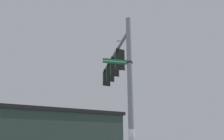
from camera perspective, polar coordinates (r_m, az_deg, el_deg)
The scene contains 9 objects.
signal_pole at distance 9.06m, azimuth 5.13°, elevation -7.22°, with size 0.25×0.25×7.78m, color gray.
mast_arm at distance 12.83m, azimuth 0.56°, elevation 4.17°, with size 0.16×0.16×6.14m, color gray.
traffic_light_nearest_pole at distance 11.51m, azimuth 1.86°, elevation 2.71°, with size 0.54×0.49×1.31m.
traffic_light_mid_inner at distance 12.65m, azimuth 0.44°, elevation 0.73°, with size 0.54×0.49×1.31m.
traffic_light_mid_outer at distance 13.81m, azimuth -0.75°, elevation -0.93°, with size 0.54×0.49×1.31m.
traffic_light_arm_end at distance 14.99m, azimuth -1.75°, elevation -2.33°, with size 0.54×0.49×1.31m.
street_name_sign at distance 9.38m, azimuth 2.71°, elevation 2.26°, with size 1.35×0.49×0.22m.
bird_flying at distance 16.78m, azimuth 1.77°, elevation 8.06°, with size 0.32×0.27×0.08m.
storefront_building at distance 20.03m, azimuth -15.93°, elevation -17.35°, with size 12.17×6.43×4.52m.
Camera 1 is at (-4.87, -7.44, 2.15)m, focal length 32.90 mm.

